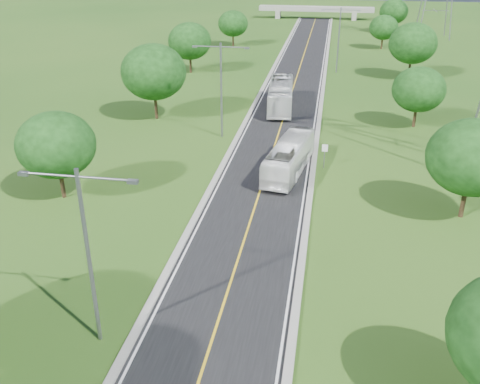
{
  "coord_description": "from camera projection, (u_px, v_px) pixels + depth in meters",
  "views": [
    {
      "loc": [
        5.3,
        -9.05,
        19.63
      ],
      "look_at": [
        -0.6,
        25.26,
        3.0
      ],
      "focal_mm": 40.0,
      "sensor_mm": 36.0,
      "label": 1
    }
  ],
  "objects": [
    {
      "name": "overpass",
      "position": [
        316.0,
        10.0,
        140.78
      ],
      "size": [
        30.0,
        3.0,
        3.2
      ],
      "color": "gray",
      "rests_on": "ground"
    },
    {
      "name": "tree_re",
      "position": [
        384.0,
        27.0,
        102.3
      ],
      "size": [
        5.46,
        5.46,
        6.35
      ],
      "color": "black",
      "rests_on": "ground"
    },
    {
      "name": "road",
      "position": [
        293.0,
        90.0,
        76.0
      ],
      "size": [
        8.0,
        150.0,
        0.06
      ],
      "primitive_type": "cube",
      "color": "black",
      "rests_on": "ground"
    },
    {
      "name": "bus_outbound",
      "position": [
        289.0,
        157.0,
        48.61
      ],
      "size": [
        4.13,
        10.98,
        2.99
      ],
      "primitive_type": "imported",
      "rotation": [
        0.0,
        0.0,
        2.99
      ],
      "color": "white",
      "rests_on": "road"
    },
    {
      "name": "tree_ld",
      "position": [
        190.0,
        41.0,
        83.6
      ],
      "size": [
        6.72,
        6.72,
        7.82
      ],
      "color": "black",
      "rests_on": "ground"
    },
    {
      "name": "tree_rf",
      "position": [
        394.0,
        12.0,
        119.28
      ],
      "size": [
        6.3,
        6.3,
        7.33
      ],
      "color": "black",
      "rests_on": "ground"
    },
    {
      "name": "tree_rc",
      "position": [
        419.0,
        89.0,
        59.4
      ],
      "size": [
        5.88,
        5.88,
        6.84
      ],
      "color": "black",
      "rests_on": "ground"
    },
    {
      "name": "streetlight_mid_left",
      "position": [
        221.0,
        83.0,
        55.7
      ],
      "size": [
        5.9,
        0.25,
        10.0
      ],
      "color": "slate",
      "rests_on": "ground"
    },
    {
      "name": "tree_le",
      "position": [
        233.0,
        23.0,
        104.82
      ],
      "size": [
        5.88,
        5.88,
        6.84
      ],
      "color": "black",
      "rests_on": "ground"
    },
    {
      "name": "streetlight_far_right",
      "position": [
        339.0,
        34.0,
        83.21
      ],
      "size": [
        5.9,
        0.25,
        10.0
      ],
      "color": "slate",
      "rests_on": "ground"
    },
    {
      "name": "tree_lb",
      "position": [
        56.0,
        145.0,
        42.67
      ],
      "size": [
        6.3,
        6.3,
        7.33
      ],
      "color": "black",
      "rests_on": "ground"
    },
    {
      "name": "streetlight_near_left",
      "position": [
        87.0,
        244.0,
        26.35
      ],
      "size": [
        5.9,
        0.25,
        10.0
      ],
      "color": "slate",
      "rests_on": "ground"
    },
    {
      "name": "tree_rb",
      "position": [
        472.0,
        157.0,
        39.42
      ],
      "size": [
        6.72,
        6.72,
        7.82
      ],
      "color": "black",
      "rests_on": "ground"
    },
    {
      "name": "ground",
      "position": [
        289.0,
        101.0,
        70.68
      ],
      "size": [
        260.0,
        260.0,
        0.0
      ],
      "primitive_type": "plane",
      "color": "#1F4814",
      "rests_on": "ground"
    },
    {
      "name": "speed_limit_sign",
      "position": [
        325.0,
        152.0,
        49.62
      ],
      "size": [
        0.55,
        0.09,
        2.4
      ],
      "color": "slate",
      "rests_on": "ground"
    },
    {
      "name": "curb_left",
      "position": [
        263.0,
        88.0,
        76.62
      ],
      "size": [
        0.5,
        150.0,
        0.22
      ],
      "primitive_type": "cube",
      "color": "gray",
      "rests_on": "ground"
    },
    {
      "name": "bus_inbound",
      "position": [
        281.0,
        95.0,
        66.99
      ],
      "size": [
        3.7,
        12.32,
        3.38
      ],
      "primitive_type": "imported",
      "rotation": [
        0.0,
        0.0,
        0.07
      ],
      "color": "silver",
      "rests_on": "road"
    },
    {
      "name": "tree_lc",
      "position": [
        154.0,
        72.0,
        61.68
      ],
      "size": [
        7.56,
        7.56,
        8.79
      ],
      "color": "black",
      "rests_on": "ground"
    },
    {
      "name": "tree_rd",
      "position": [
        413.0,
        43.0,
        80.04
      ],
      "size": [
        7.14,
        7.14,
        8.3
      ],
      "color": "black",
      "rests_on": "ground"
    },
    {
      "name": "curb_right",
      "position": [
        323.0,
        90.0,
        75.32
      ],
      "size": [
        0.5,
        150.0,
        0.22
      ],
      "primitive_type": "cube",
      "color": "gray",
      "rests_on": "ground"
    }
  ]
}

